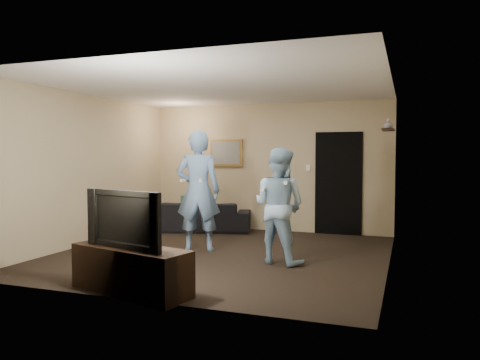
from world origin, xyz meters
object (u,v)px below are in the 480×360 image
at_px(wii_player_left, 198,191).
at_px(television, 130,219).
at_px(wii_player_right, 279,206).
at_px(sofa, 200,216).
at_px(tv_console, 131,270).

bearing_deg(wii_player_left, television, -83.74).
relative_size(wii_player_left, wii_player_right, 1.18).
bearing_deg(television, sofa, 118.74).
relative_size(tv_console, television, 1.32).
bearing_deg(television, wii_player_left, 110.61).
bearing_deg(sofa, television, 89.06).
height_order(tv_console, wii_player_left, wii_player_left).
xyz_separation_m(wii_player_left, wii_player_right, (1.44, -0.36, -0.15)).
bearing_deg(wii_player_right, wii_player_left, 166.06).
bearing_deg(wii_player_left, sofa, 113.80).
relative_size(tv_console, wii_player_left, 0.76).
height_order(sofa, tv_console, sofa).
distance_m(television, wii_player_right, 2.31).
xyz_separation_m(tv_console, wii_player_right, (1.18, 1.99, 0.58)).
distance_m(tv_console, wii_player_right, 2.38).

